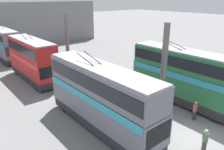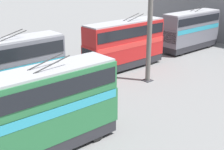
{
  "view_description": "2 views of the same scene",
  "coord_description": "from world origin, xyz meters",
  "px_view_note": "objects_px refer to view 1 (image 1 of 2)",
  "views": [
    {
      "loc": [
        -6.69,
        13.47,
        9.93
      ],
      "look_at": [
        9.98,
        -0.53,
        2.06
      ],
      "focal_mm": 35.0,
      "sensor_mm": 36.0,
      "label": 1
    },
    {
      "loc": [
        -2.93,
        -19.39,
        10.78
      ],
      "look_at": [
        13.28,
        -0.53,
        1.9
      ],
      "focal_mm": 50.0,
      "sensor_mm": 36.0,
      "label": 2
    }
  ],
  "objects_px": {
    "bus_right_far": "(4,43)",
    "person_by_right_row": "(151,122)",
    "person_aisle_foreground": "(205,140)",
    "bus_right_mid": "(32,57)",
    "oil_drum": "(96,100)",
    "bus_right_near": "(101,94)",
    "person_by_left_row": "(195,110)",
    "person_aisle_midway": "(145,98)",
    "bus_left_near": "(184,74)"
  },
  "relations": [
    {
      "from": "bus_right_near",
      "to": "bus_right_far",
      "type": "height_order",
      "value": "bus_right_near"
    },
    {
      "from": "bus_right_near",
      "to": "person_by_right_row",
      "type": "distance_m",
      "value": 4.46
    },
    {
      "from": "bus_right_mid",
      "to": "bus_right_far",
      "type": "xyz_separation_m",
      "value": [
        11.8,
        -0.0,
        -0.05
      ]
    },
    {
      "from": "person_aisle_foreground",
      "to": "bus_left_near",
      "type": "bearing_deg",
      "value": -90.42
    },
    {
      "from": "bus_left_near",
      "to": "bus_right_near",
      "type": "bearing_deg",
      "value": 79.81
    },
    {
      "from": "person_aisle_midway",
      "to": "person_by_right_row",
      "type": "xyz_separation_m",
      "value": [
        -3.13,
        2.82,
        -0.03
      ]
    },
    {
      "from": "bus_right_far",
      "to": "person_aisle_foreground",
      "type": "distance_m",
      "value": 32.65
    },
    {
      "from": "person_aisle_foreground",
      "to": "oil_drum",
      "type": "relative_size",
      "value": 2.02
    },
    {
      "from": "person_aisle_midway",
      "to": "oil_drum",
      "type": "xyz_separation_m",
      "value": [
        3.22,
        3.44,
        -0.43
      ]
    },
    {
      "from": "person_by_right_row",
      "to": "oil_drum",
      "type": "height_order",
      "value": "person_by_right_row"
    },
    {
      "from": "person_aisle_foreground",
      "to": "person_by_right_row",
      "type": "distance_m",
      "value": 3.98
    },
    {
      "from": "person_aisle_foreground",
      "to": "person_by_right_row",
      "type": "height_order",
      "value": "person_aisle_foreground"
    },
    {
      "from": "person_by_left_row",
      "to": "person_by_right_row",
      "type": "relative_size",
      "value": 1.12
    },
    {
      "from": "person_by_left_row",
      "to": "person_aisle_foreground",
      "type": "distance_m",
      "value": 4.03
    },
    {
      "from": "bus_right_mid",
      "to": "person_by_left_row",
      "type": "height_order",
      "value": "bus_right_mid"
    },
    {
      "from": "bus_right_mid",
      "to": "bus_right_far",
      "type": "relative_size",
      "value": 1.07
    },
    {
      "from": "bus_left_near",
      "to": "person_by_left_row",
      "type": "relative_size",
      "value": 6.31
    },
    {
      "from": "bus_right_mid",
      "to": "person_by_right_row",
      "type": "bearing_deg",
      "value": -171.08
    },
    {
      "from": "bus_right_mid",
      "to": "person_by_left_row",
      "type": "relative_size",
      "value": 5.58
    },
    {
      "from": "person_aisle_foreground",
      "to": "oil_drum",
      "type": "height_order",
      "value": "person_aisle_foreground"
    },
    {
      "from": "person_by_left_row",
      "to": "bus_right_near",
      "type": "bearing_deg",
      "value": 53.01
    },
    {
      "from": "person_by_left_row",
      "to": "person_by_right_row",
      "type": "xyz_separation_m",
      "value": [
        1.31,
        4.12,
        -0.11
      ]
    },
    {
      "from": "bus_right_mid",
      "to": "person_by_left_row",
      "type": "xyz_separation_m",
      "value": [
        -18.04,
        -6.75,
        -1.99
      ]
    },
    {
      "from": "bus_right_near",
      "to": "person_by_right_row",
      "type": "bearing_deg",
      "value": -138.07
    },
    {
      "from": "bus_right_mid",
      "to": "person_aisle_foreground",
      "type": "relative_size",
      "value": 5.88
    },
    {
      "from": "bus_left_near",
      "to": "person_aisle_midway",
      "type": "relative_size",
      "value": 6.88
    },
    {
      "from": "bus_right_far",
      "to": "person_by_left_row",
      "type": "distance_m",
      "value": 30.65
    },
    {
      "from": "bus_right_far",
      "to": "person_by_right_row",
      "type": "xyz_separation_m",
      "value": [
        -28.53,
        -2.63,
        -2.06
      ]
    },
    {
      "from": "person_aisle_foreground",
      "to": "bus_right_far",
      "type": "bearing_deg",
      "value": -39.34
    },
    {
      "from": "bus_left_near",
      "to": "bus_right_near",
      "type": "xyz_separation_m",
      "value": [
        1.58,
        8.77,
        -0.07
      ]
    },
    {
      "from": "person_by_left_row",
      "to": "oil_drum",
      "type": "distance_m",
      "value": 9.02
    },
    {
      "from": "bus_right_near",
      "to": "oil_drum",
      "type": "relative_size",
      "value": 13.9
    },
    {
      "from": "person_by_left_row",
      "to": "person_aisle_midway",
      "type": "xyz_separation_m",
      "value": [
        4.44,
        1.3,
        -0.08
      ]
    },
    {
      "from": "bus_right_mid",
      "to": "person_aisle_midway",
      "type": "distance_m",
      "value": 14.79
    },
    {
      "from": "person_aisle_midway",
      "to": "bus_right_mid",
      "type": "bearing_deg",
      "value": 147.68
    },
    {
      "from": "bus_right_mid",
      "to": "bus_right_far",
      "type": "height_order",
      "value": "bus_right_mid"
    },
    {
      "from": "person_by_left_row",
      "to": "person_aisle_foreground",
      "type": "height_order",
      "value": "person_by_left_row"
    },
    {
      "from": "oil_drum",
      "to": "bus_right_far",
      "type": "bearing_deg",
      "value": 5.17
    },
    {
      "from": "bus_right_mid",
      "to": "bus_right_far",
      "type": "distance_m",
      "value": 11.8
    },
    {
      "from": "person_by_right_row",
      "to": "bus_right_near",
      "type": "bearing_deg",
      "value": -58.49
    },
    {
      "from": "bus_left_near",
      "to": "bus_right_near",
      "type": "height_order",
      "value": "bus_left_near"
    },
    {
      "from": "bus_right_far",
      "to": "person_aisle_foreground",
      "type": "relative_size",
      "value": 5.51
    },
    {
      "from": "oil_drum",
      "to": "bus_right_near",
      "type": "bearing_deg",
      "value": 149.7
    },
    {
      "from": "person_aisle_midway",
      "to": "person_by_right_row",
      "type": "bearing_deg",
      "value": -96.12
    },
    {
      "from": "bus_right_near",
      "to": "oil_drum",
      "type": "height_order",
      "value": "bus_right_near"
    },
    {
      "from": "bus_left_near",
      "to": "oil_drum",
      "type": "relative_size",
      "value": 13.43
    },
    {
      "from": "bus_right_near",
      "to": "person_by_left_row",
      "type": "relative_size",
      "value": 6.53
    },
    {
      "from": "bus_right_near",
      "to": "person_aisle_foreground",
      "type": "distance_m",
      "value": 7.96
    },
    {
      "from": "person_aisle_foreground",
      "to": "person_by_right_row",
      "type": "xyz_separation_m",
      "value": [
        3.85,
        1.0,
        -0.06
      ]
    },
    {
      "from": "bus_left_near",
      "to": "bus_right_mid",
      "type": "height_order",
      "value": "bus_left_near"
    }
  ]
}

